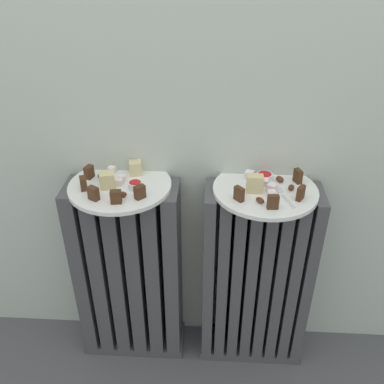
% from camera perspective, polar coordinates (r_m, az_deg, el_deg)
% --- Properties ---
extents(radiator_left, '(0.35, 0.14, 0.66)m').
position_cam_1_polar(radiator_left, '(1.43, -8.48, -11.01)').
color(radiator_left, '#47474C').
rests_on(radiator_left, ground_plane).
extents(radiator_right, '(0.35, 0.14, 0.66)m').
position_cam_1_polar(radiator_right, '(1.41, 8.61, -11.68)').
color(radiator_right, '#47474C').
rests_on(radiator_right, ground_plane).
extents(plate_left, '(0.30, 0.30, 0.01)m').
position_cam_1_polar(plate_left, '(1.23, -9.72, 0.86)').
color(plate_left, white).
rests_on(plate_left, radiator_left).
extents(plate_right, '(0.30, 0.30, 0.01)m').
position_cam_1_polar(plate_right, '(1.21, 9.89, 0.26)').
color(plate_right, white).
rests_on(plate_right, radiator_right).
extents(dark_cake_slice_left_0, '(0.03, 0.03, 0.04)m').
position_cam_1_polar(dark_cake_slice_left_0, '(1.27, -13.78, 2.64)').
color(dark_cake_slice_left_0, '#472B19').
rests_on(dark_cake_slice_left_0, plate_left).
extents(dark_cake_slice_left_1, '(0.03, 0.03, 0.04)m').
position_cam_1_polar(dark_cake_slice_left_1, '(1.21, -14.52, 1.14)').
color(dark_cake_slice_left_1, '#472B19').
rests_on(dark_cake_slice_left_1, plate_left).
extents(dark_cake_slice_left_2, '(0.03, 0.03, 0.04)m').
position_cam_1_polar(dark_cake_slice_left_2, '(1.16, -13.22, -0.18)').
color(dark_cake_slice_left_2, '#472B19').
rests_on(dark_cake_slice_left_2, plate_left).
extents(dark_cake_slice_left_3, '(0.03, 0.02, 0.04)m').
position_cam_1_polar(dark_cake_slice_left_3, '(1.13, -10.28, -0.66)').
color(dark_cake_slice_left_3, '#472B19').
rests_on(dark_cake_slice_left_3, plate_left).
extents(dark_cake_slice_left_4, '(0.03, 0.03, 0.04)m').
position_cam_1_polar(dark_cake_slice_left_4, '(1.14, -7.09, -0.00)').
color(dark_cake_slice_left_4, '#472B19').
rests_on(dark_cake_slice_left_4, plate_left).
extents(marble_cake_slice_left_0, '(0.04, 0.04, 0.04)m').
position_cam_1_polar(marble_cake_slice_left_0, '(1.26, -7.68, 3.25)').
color(marble_cake_slice_left_0, beige).
rests_on(marble_cake_slice_left_0, plate_left).
extents(marble_cake_slice_left_1, '(0.05, 0.05, 0.05)m').
position_cam_1_polar(marble_cake_slice_left_1, '(1.20, -11.43, 1.60)').
color(marble_cake_slice_left_1, beige).
rests_on(marble_cake_slice_left_1, plate_left).
extents(turkish_delight_left_0, '(0.02, 0.02, 0.02)m').
position_cam_1_polar(turkish_delight_left_0, '(1.22, -9.85, 1.35)').
color(turkish_delight_left_0, white).
rests_on(turkish_delight_left_0, plate_left).
extents(turkish_delight_left_1, '(0.02, 0.02, 0.02)m').
position_cam_1_polar(turkish_delight_left_1, '(1.23, -9.39, 1.84)').
color(turkish_delight_left_1, white).
rests_on(turkish_delight_left_1, plate_left).
extents(turkish_delight_left_2, '(0.03, 0.03, 0.02)m').
position_cam_1_polar(turkish_delight_left_2, '(1.28, -10.83, 2.96)').
color(turkish_delight_left_2, white).
rests_on(turkish_delight_left_2, plate_left).
extents(medjool_date_left_0, '(0.03, 0.02, 0.02)m').
position_cam_1_polar(medjool_date_left_0, '(1.26, -12.16, 2.11)').
color(medjool_date_left_0, '#4C2814').
rests_on(medjool_date_left_0, plate_left).
extents(medjool_date_left_1, '(0.03, 0.02, 0.02)m').
position_cam_1_polar(medjool_date_left_1, '(1.16, -9.49, -0.31)').
color(medjool_date_left_1, '#4C2814').
rests_on(medjool_date_left_1, plate_left).
extents(jam_bowl_left, '(0.04, 0.04, 0.02)m').
position_cam_1_polar(jam_bowl_left, '(1.19, -7.72, 0.96)').
color(jam_bowl_left, white).
rests_on(jam_bowl_left, plate_left).
extents(dark_cake_slice_right_0, '(0.03, 0.03, 0.04)m').
position_cam_1_polar(dark_cake_slice_right_0, '(1.13, 6.40, -0.26)').
color(dark_cake_slice_right_0, '#472B19').
rests_on(dark_cake_slice_right_0, plate_right).
extents(dark_cake_slice_right_1, '(0.03, 0.02, 0.04)m').
position_cam_1_polar(dark_cake_slice_right_1, '(1.11, 10.92, -1.35)').
color(dark_cake_slice_right_1, '#472B19').
rests_on(dark_cake_slice_right_1, plate_right).
extents(dark_cake_slice_right_2, '(0.03, 0.03, 0.04)m').
position_cam_1_polar(dark_cake_slice_right_2, '(1.16, 14.53, -0.14)').
color(dark_cake_slice_right_2, '#472B19').
rests_on(dark_cake_slice_right_2, plate_right).
extents(dark_cake_slice_right_3, '(0.02, 0.03, 0.04)m').
position_cam_1_polar(dark_cake_slice_right_3, '(1.24, 14.16, 2.10)').
color(dark_cake_slice_right_3, '#472B19').
rests_on(dark_cake_slice_right_3, plate_right).
extents(marble_cake_slice_right_0, '(0.04, 0.03, 0.05)m').
position_cam_1_polar(marble_cake_slice_right_0, '(1.17, 8.49, 1.11)').
color(marble_cake_slice_right_0, beige).
rests_on(marble_cake_slice_right_0, plate_right).
extents(turkish_delight_right_0, '(0.02, 0.02, 0.02)m').
position_cam_1_polar(turkish_delight_right_0, '(1.21, 9.82, 1.24)').
color(turkish_delight_right_0, white).
rests_on(turkish_delight_right_0, plate_right).
extents(turkish_delight_right_1, '(0.03, 0.03, 0.02)m').
position_cam_1_polar(turkish_delight_right_1, '(1.19, 10.78, 0.53)').
color(turkish_delight_right_1, white).
rests_on(turkish_delight_right_1, plate_right).
extents(turkish_delight_right_2, '(0.02, 0.02, 0.02)m').
position_cam_1_polar(turkish_delight_right_2, '(1.16, 10.75, -0.36)').
color(turkish_delight_right_2, white).
rests_on(turkish_delight_right_2, plate_right).
extents(turkish_delight_right_3, '(0.03, 0.03, 0.02)m').
position_cam_1_polar(turkish_delight_right_3, '(1.24, 7.78, 2.29)').
color(turkish_delight_right_3, white).
rests_on(turkish_delight_right_3, plate_right).
extents(medjool_date_right_0, '(0.03, 0.03, 0.01)m').
position_cam_1_polar(medjool_date_right_0, '(1.13, 9.22, -1.11)').
color(medjool_date_right_0, '#4C2814').
rests_on(medjool_date_right_0, plate_right).
extents(medjool_date_right_1, '(0.03, 0.03, 0.02)m').
position_cam_1_polar(medjool_date_right_1, '(1.24, 11.82, 1.73)').
color(medjool_date_right_1, '#4C2814').
rests_on(medjool_date_right_1, plate_right).
extents(medjool_date_right_2, '(0.02, 0.03, 0.02)m').
position_cam_1_polar(medjool_date_right_2, '(1.21, 13.29, 0.59)').
color(medjool_date_right_2, '#4C2814').
rests_on(medjool_date_right_2, plate_right).
extents(jam_bowl_right, '(0.05, 0.05, 0.02)m').
position_cam_1_polar(jam_bowl_right, '(1.24, 9.81, 2.11)').
color(jam_bowl_right, white).
rests_on(jam_bowl_right, plate_right).
extents(fork, '(0.05, 0.10, 0.00)m').
position_cam_1_polar(fork, '(1.18, 12.37, -0.56)').
color(fork, silver).
rests_on(fork, plate_right).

